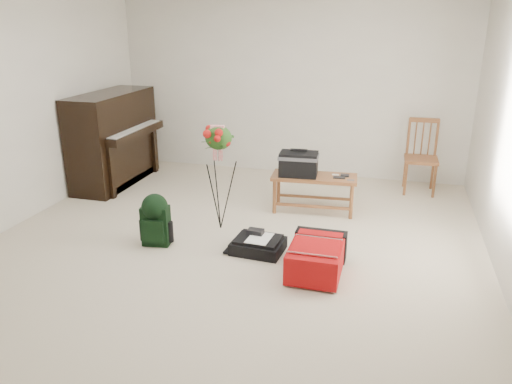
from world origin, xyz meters
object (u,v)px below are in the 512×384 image
(piano, at_px, (115,141))
(dining_chair, at_px, (421,157))
(black_duffel, at_px, (258,244))
(red_suitcase, at_px, (317,255))
(green_backpack, at_px, (155,217))
(bench, at_px, (304,168))
(flower_stand, at_px, (219,178))

(piano, distance_m, dining_chair, 4.13)
(piano, height_order, black_duffel, piano)
(red_suitcase, distance_m, green_backpack, 1.68)
(green_backpack, bearing_deg, piano, 122.40)
(piano, xyz_separation_m, bench, (2.70, -0.37, -0.06))
(piano, bearing_deg, green_backpack, -49.83)
(dining_chair, relative_size, black_duffel, 1.86)
(dining_chair, distance_m, green_backpack, 3.59)
(bench, distance_m, black_duffel, 1.31)
(dining_chair, height_order, green_backpack, dining_chair)
(flower_stand, bearing_deg, piano, 142.13)
(bench, relative_size, black_duffel, 1.97)
(piano, bearing_deg, dining_chair, 10.36)
(green_backpack, distance_m, flower_stand, 0.80)
(dining_chair, xyz_separation_m, black_duffel, (-1.58, -2.32, -0.39))
(dining_chair, bearing_deg, red_suitcase, -111.72)
(black_duffel, distance_m, flower_stand, 0.87)
(green_backpack, relative_size, flower_stand, 0.46)
(dining_chair, distance_m, red_suitcase, 2.74)
(piano, xyz_separation_m, red_suitcase, (3.10, -1.81, -0.44))
(red_suitcase, bearing_deg, dining_chair, 69.61)
(dining_chair, bearing_deg, green_backpack, -138.23)
(bench, distance_m, green_backpack, 1.85)
(bench, xyz_separation_m, flower_stand, (-0.77, -0.76, 0.04))
(red_suitcase, relative_size, flower_stand, 0.58)
(red_suitcase, relative_size, black_duffel, 1.33)
(green_backpack, height_order, flower_stand, flower_stand)
(dining_chair, bearing_deg, black_duffel, -125.37)
(black_duffel, relative_size, green_backpack, 0.95)
(flower_stand, bearing_deg, green_backpack, -138.32)
(bench, bearing_deg, red_suitcase, -78.75)
(piano, bearing_deg, red_suitcase, -30.24)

